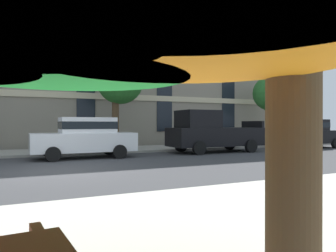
{
  "coord_description": "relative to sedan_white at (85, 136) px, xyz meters",
  "views": [
    {
      "loc": [
        -1.14,
        -10.55,
        1.49
      ],
      "look_at": [
        5.36,
        3.2,
        1.4
      ],
      "focal_mm": 34.19,
      "sensor_mm": 36.0,
      "label": 1
    }
  ],
  "objects": [
    {
      "name": "ground_plane",
      "position": [
        -1.56,
        -3.7,
        -0.95
      ],
      "size": [
        120.0,
        120.0,
        0.0
      ],
      "primitive_type": "plane",
      "color": "#38383A"
    },
    {
      "name": "street_tree_middle",
      "position": [
        2.5,
        2.78,
        3.05
      ],
      "size": [
        2.69,
        2.66,
        5.45
      ],
      "color": "#4C3823",
      "rests_on": "ground"
    },
    {
      "name": "sedan_white",
      "position": [
        0.0,
        0.0,
        0.0
      ],
      "size": [
        4.4,
        1.98,
        1.78
      ],
      "color": "silver",
      "rests_on": "ground"
    },
    {
      "name": "apartment_building",
      "position": [
        -1.56,
        11.29,
        7.05
      ],
      "size": [
        41.72,
        12.08,
        16.0
      ],
      "color": "gray",
      "rests_on": "ground"
    },
    {
      "name": "street_tree_right",
      "position": [
        13.57,
        2.96,
        2.52
      ],
      "size": [
        2.46,
        2.62,
        4.9
      ],
      "color": "#4C3823",
      "rests_on": "ground"
    },
    {
      "name": "pickup_black",
      "position": [
        6.6,
        0.0,
        0.08
      ],
      "size": [
        5.1,
        2.12,
        2.2
      ],
      "color": "black",
      "rests_on": "ground"
    },
    {
      "name": "sidewalk_far",
      "position": [
        -1.56,
        3.1,
        -0.89
      ],
      "size": [
        56.0,
        3.6,
        0.12
      ],
      "primitive_type": "cube",
      "color": "#9E998E",
      "rests_on": "ground"
    },
    {
      "name": "sedan_black",
      "position": [
        13.64,
        0.0,
        0.0
      ],
      "size": [
        4.4,
        1.98,
        1.78
      ],
      "color": "black",
      "rests_on": "ground"
    }
  ]
}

